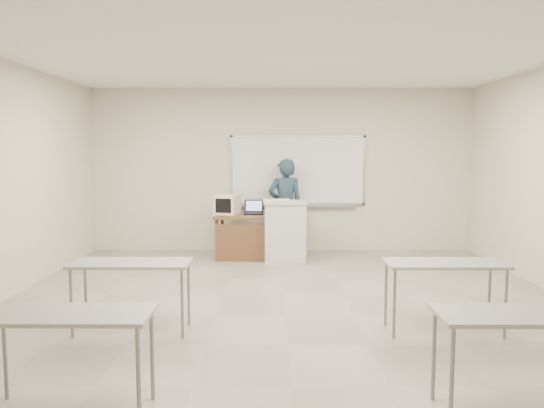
{
  "coord_description": "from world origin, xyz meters",
  "views": [
    {
      "loc": [
        -0.14,
        -5.81,
        1.86
      ],
      "look_at": [
        -0.17,
        2.2,
        1.05
      ],
      "focal_mm": 35.0,
      "sensor_mm": 36.0,
      "label": 1
    }
  ],
  "objects_px": {
    "laptop": "(254,211)",
    "presenter": "(285,206)",
    "whiteboard": "(298,171)",
    "podium": "(285,231)",
    "crt_monitor": "(228,205)",
    "keyboard": "(276,200)",
    "mouse": "(270,215)",
    "instructor_desk": "(259,227)"
  },
  "relations": [
    {
      "from": "whiteboard",
      "to": "presenter",
      "type": "xyz_separation_m",
      "value": [
        -0.24,
        -0.25,
        -0.62
      ]
    },
    {
      "from": "instructor_desk",
      "to": "podium",
      "type": "xyz_separation_m",
      "value": [
        0.45,
        -0.14,
        -0.04
      ]
    },
    {
      "from": "whiteboard",
      "to": "podium",
      "type": "xyz_separation_m",
      "value": [
        -0.25,
        -0.92,
        -0.97
      ]
    },
    {
      "from": "crt_monitor",
      "to": "keyboard",
      "type": "relative_size",
      "value": 0.92
    },
    {
      "from": "mouse",
      "to": "presenter",
      "type": "xyz_separation_m",
      "value": [
        0.26,
        0.61,
        0.09
      ]
    },
    {
      "from": "mouse",
      "to": "podium",
      "type": "bearing_deg",
      "value": 0.36
    },
    {
      "from": "podium",
      "to": "keyboard",
      "type": "bearing_deg",
      "value": 151.05
    },
    {
      "from": "laptop",
      "to": "whiteboard",
      "type": "bearing_deg",
      "value": 33.63
    },
    {
      "from": "presenter",
      "to": "crt_monitor",
      "type": "bearing_deg",
      "value": 8.91
    },
    {
      "from": "keyboard",
      "to": "crt_monitor",
      "type": "bearing_deg",
      "value": 156.17
    },
    {
      "from": "keyboard",
      "to": "podium",
      "type": "bearing_deg",
      "value": -32.51
    },
    {
      "from": "crt_monitor",
      "to": "presenter",
      "type": "height_order",
      "value": "presenter"
    },
    {
      "from": "podium",
      "to": "crt_monitor",
      "type": "height_order",
      "value": "crt_monitor"
    },
    {
      "from": "podium",
      "to": "presenter",
      "type": "relative_size",
      "value": 0.59
    },
    {
      "from": "laptop",
      "to": "presenter",
      "type": "distance_m",
      "value": 0.62
    },
    {
      "from": "mouse",
      "to": "keyboard",
      "type": "xyz_separation_m",
      "value": [
        0.1,
        0.03,
        0.26
      ]
    },
    {
      "from": "laptop",
      "to": "presenter",
      "type": "bearing_deg",
      "value": 25.66
    },
    {
      "from": "whiteboard",
      "to": "presenter",
      "type": "relative_size",
      "value": 1.44
    },
    {
      "from": "whiteboard",
      "to": "crt_monitor",
      "type": "height_order",
      "value": "whiteboard"
    },
    {
      "from": "mouse",
      "to": "presenter",
      "type": "height_order",
      "value": "presenter"
    },
    {
      "from": "keyboard",
      "to": "presenter",
      "type": "height_order",
      "value": "presenter"
    },
    {
      "from": "whiteboard",
      "to": "laptop",
      "type": "xyz_separation_m",
      "value": [
        -0.8,
        -0.51,
        -0.67
      ]
    },
    {
      "from": "podium",
      "to": "mouse",
      "type": "bearing_deg",
      "value": 167.03
    },
    {
      "from": "mouse",
      "to": "laptop",
      "type": "bearing_deg",
      "value": 142.61
    },
    {
      "from": "laptop",
      "to": "keyboard",
      "type": "distance_m",
      "value": 0.56
    },
    {
      "from": "podium",
      "to": "crt_monitor",
      "type": "xyz_separation_m",
      "value": [
        -1.0,
        0.38,
        0.41
      ]
    },
    {
      "from": "whiteboard",
      "to": "crt_monitor",
      "type": "distance_m",
      "value": 1.47
    },
    {
      "from": "instructor_desk",
      "to": "whiteboard",
      "type": "bearing_deg",
      "value": 50.66
    },
    {
      "from": "crt_monitor",
      "to": "mouse",
      "type": "xyz_separation_m",
      "value": [
        0.75,
        -0.33,
        -0.15
      ]
    },
    {
      "from": "crt_monitor",
      "to": "keyboard",
      "type": "distance_m",
      "value": 0.91
    },
    {
      "from": "instructor_desk",
      "to": "keyboard",
      "type": "relative_size",
      "value": 3.28
    },
    {
      "from": "crt_monitor",
      "to": "mouse",
      "type": "relative_size",
      "value": 4.19
    },
    {
      "from": "podium",
      "to": "mouse",
      "type": "relative_size",
      "value": 10.07
    },
    {
      "from": "mouse",
      "to": "keyboard",
      "type": "bearing_deg",
      "value": 27.82
    },
    {
      "from": "laptop",
      "to": "presenter",
      "type": "relative_size",
      "value": 0.19
    },
    {
      "from": "keyboard",
      "to": "presenter",
      "type": "relative_size",
      "value": 0.27
    },
    {
      "from": "laptop",
      "to": "mouse",
      "type": "relative_size",
      "value": 3.26
    },
    {
      "from": "crt_monitor",
      "to": "laptop",
      "type": "bearing_deg",
      "value": 19.77
    },
    {
      "from": "instructor_desk",
      "to": "crt_monitor",
      "type": "relative_size",
      "value": 3.56
    },
    {
      "from": "podium",
      "to": "instructor_desk",
      "type": "bearing_deg",
      "value": 161.64
    },
    {
      "from": "laptop",
      "to": "podium",
      "type": "bearing_deg",
      "value": -35.73
    },
    {
      "from": "whiteboard",
      "to": "instructor_desk",
      "type": "xyz_separation_m",
      "value": [
        -0.7,
        -0.78,
        -0.93
      ]
    }
  ]
}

